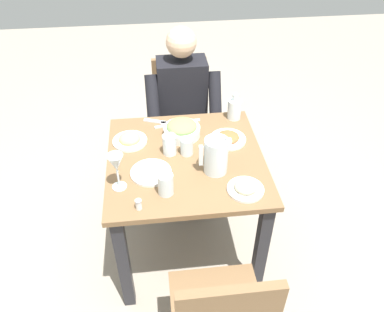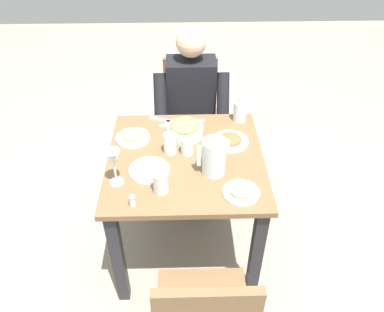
{
  "view_description": "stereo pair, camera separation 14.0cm",
  "coord_description": "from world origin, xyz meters",
  "px_view_note": "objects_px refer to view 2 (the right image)",
  "views": [
    {
      "loc": [
        0.15,
        1.57,
        2.01
      ],
      "look_at": [
        -0.03,
        0.0,
        0.73
      ],
      "focal_mm": 36.03,
      "sensor_mm": 36.0,
      "label": 1
    },
    {
      "loc": [
        0.01,
        1.58,
        2.01
      ],
      "look_at": [
        -0.03,
        0.0,
        0.73
      ],
      "focal_mm": 36.03,
      "sensor_mm": 36.0,
      "label": 2
    }
  ],
  "objects_px": {
    "plate_yoghurt": "(149,168)",
    "wine_glass": "(113,160)",
    "salt_shaker": "(132,201)",
    "water_glass_far_right": "(187,146)",
    "plate_rice_curry": "(230,140)",
    "water_glass_center": "(170,143)",
    "diner_near": "(192,111)",
    "plate_fries": "(133,136)",
    "salad_bowl": "(185,129)",
    "plate_beans": "(241,191)",
    "water_glass_near_right": "(161,182)",
    "water_pitcher": "(214,157)",
    "chair_near": "(191,113)",
    "oil_carafe": "(240,112)",
    "dining_table": "(186,176)"
  },
  "relations": [
    {
      "from": "wine_glass",
      "to": "dining_table",
      "type": "bearing_deg",
      "value": -150.94
    },
    {
      "from": "plate_yoghurt",
      "to": "oil_carafe",
      "type": "xyz_separation_m",
      "value": [
        -0.52,
        -0.45,
        0.04
      ]
    },
    {
      "from": "plate_fries",
      "to": "salt_shaker",
      "type": "xyz_separation_m",
      "value": [
        -0.05,
        0.51,
        0.01
      ]
    },
    {
      "from": "salad_bowl",
      "to": "oil_carafe",
      "type": "relative_size",
      "value": 1.26
    },
    {
      "from": "dining_table",
      "to": "water_pitcher",
      "type": "relative_size",
      "value": 4.34
    },
    {
      "from": "plate_yoghurt",
      "to": "diner_near",
      "type": "bearing_deg",
      "value": -108.54
    },
    {
      "from": "plate_beans",
      "to": "water_pitcher",
      "type": "bearing_deg",
      "value": -53.45
    },
    {
      "from": "wine_glass",
      "to": "salt_shaker",
      "type": "relative_size",
      "value": 3.63
    },
    {
      "from": "plate_rice_curry",
      "to": "water_glass_center",
      "type": "xyz_separation_m",
      "value": [
        0.33,
        0.08,
        0.04
      ]
    },
    {
      "from": "plate_fries",
      "to": "wine_glass",
      "type": "height_order",
      "value": "wine_glass"
    },
    {
      "from": "dining_table",
      "to": "water_pitcher",
      "type": "xyz_separation_m",
      "value": [
        -0.14,
        0.12,
        0.23
      ]
    },
    {
      "from": "chair_near",
      "to": "plate_rice_curry",
      "type": "distance_m",
      "value": 0.74
    },
    {
      "from": "chair_near",
      "to": "salt_shaker",
      "type": "distance_m",
      "value": 1.2
    },
    {
      "from": "plate_beans",
      "to": "wine_glass",
      "type": "xyz_separation_m",
      "value": [
        0.6,
        -0.09,
        0.12
      ]
    },
    {
      "from": "oil_carafe",
      "to": "water_glass_far_right",
      "type": "bearing_deg",
      "value": 44.32
    },
    {
      "from": "diner_near",
      "to": "plate_yoghurt",
      "type": "relative_size",
      "value": 5.67
    },
    {
      "from": "plate_yoghurt",
      "to": "water_glass_center",
      "type": "height_order",
      "value": "water_glass_center"
    },
    {
      "from": "chair_near",
      "to": "salad_bowl",
      "type": "xyz_separation_m",
      "value": [
        0.05,
        0.59,
        0.27
      ]
    },
    {
      "from": "plate_yoghurt",
      "to": "water_glass_near_right",
      "type": "relative_size",
      "value": 1.87
    },
    {
      "from": "dining_table",
      "to": "oil_carafe",
      "type": "relative_size",
      "value": 5.02
    },
    {
      "from": "plate_yoghurt",
      "to": "wine_glass",
      "type": "bearing_deg",
      "value": 27.8
    },
    {
      "from": "water_pitcher",
      "to": "water_glass_far_right",
      "type": "bearing_deg",
      "value": -50.18
    },
    {
      "from": "chair_near",
      "to": "salt_shaker",
      "type": "bearing_deg",
      "value": 75.43
    },
    {
      "from": "plate_beans",
      "to": "plate_fries",
      "type": "bearing_deg",
      "value": -39.36
    },
    {
      "from": "plate_yoghurt",
      "to": "salt_shaker",
      "type": "bearing_deg",
      "value": 75.23
    },
    {
      "from": "plate_beans",
      "to": "water_glass_center",
      "type": "relative_size",
      "value": 1.57
    },
    {
      "from": "dining_table",
      "to": "wine_glass",
      "type": "distance_m",
      "value": 0.48
    },
    {
      "from": "diner_near",
      "to": "water_glass_far_right",
      "type": "distance_m",
      "value": 0.57
    },
    {
      "from": "salad_bowl",
      "to": "water_glass_far_right",
      "type": "bearing_deg",
      "value": 94.38
    },
    {
      "from": "water_glass_far_right",
      "to": "salt_shaker",
      "type": "relative_size",
      "value": 1.74
    },
    {
      "from": "plate_yoghurt",
      "to": "water_glass_far_right",
      "type": "height_order",
      "value": "water_glass_far_right"
    },
    {
      "from": "chair_near",
      "to": "dining_table",
      "type": "bearing_deg",
      "value": 86.62
    },
    {
      "from": "diner_near",
      "to": "plate_yoghurt",
      "type": "xyz_separation_m",
      "value": [
        0.23,
        0.69,
        0.1
      ]
    },
    {
      "from": "salad_bowl",
      "to": "wine_glass",
      "type": "relative_size",
      "value": 1.06
    },
    {
      "from": "diner_near",
      "to": "plate_fries",
      "type": "distance_m",
      "value": 0.55
    },
    {
      "from": "water_glass_center",
      "to": "salt_shaker",
      "type": "distance_m",
      "value": 0.43
    },
    {
      "from": "plate_yoghurt",
      "to": "plate_fries",
      "type": "bearing_deg",
      "value": -68.88
    },
    {
      "from": "plate_yoghurt",
      "to": "water_glass_near_right",
      "type": "distance_m",
      "value": 0.16
    },
    {
      "from": "diner_near",
      "to": "water_glass_center",
      "type": "bearing_deg",
      "value": 76.78
    },
    {
      "from": "chair_near",
      "to": "water_glass_far_right",
      "type": "relative_size",
      "value": 9.31
    },
    {
      "from": "water_pitcher",
      "to": "plate_fries",
      "type": "height_order",
      "value": "water_pitcher"
    },
    {
      "from": "chair_near",
      "to": "oil_carafe",
      "type": "bearing_deg",
      "value": 122.35
    },
    {
      "from": "salad_bowl",
      "to": "plate_beans",
      "type": "xyz_separation_m",
      "value": [
        -0.26,
        0.49,
        -0.02
      ]
    },
    {
      "from": "salad_bowl",
      "to": "wine_glass",
      "type": "height_order",
      "value": "wine_glass"
    },
    {
      "from": "dining_table",
      "to": "water_glass_center",
      "type": "height_order",
      "value": "water_glass_center"
    },
    {
      "from": "wine_glass",
      "to": "plate_fries",
      "type": "bearing_deg",
      "value": -97.34
    },
    {
      "from": "salad_bowl",
      "to": "wine_glass",
      "type": "bearing_deg",
      "value": 49.26
    },
    {
      "from": "water_glass_far_right",
      "to": "salad_bowl",
      "type": "bearing_deg",
      "value": -85.62
    },
    {
      "from": "chair_near",
      "to": "oil_carafe",
      "type": "height_order",
      "value": "oil_carafe"
    },
    {
      "from": "water_glass_center",
      "to": "water_glass_far_right",
      "type": "relative_size",
      "value": 1.2
    }
  ]
}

